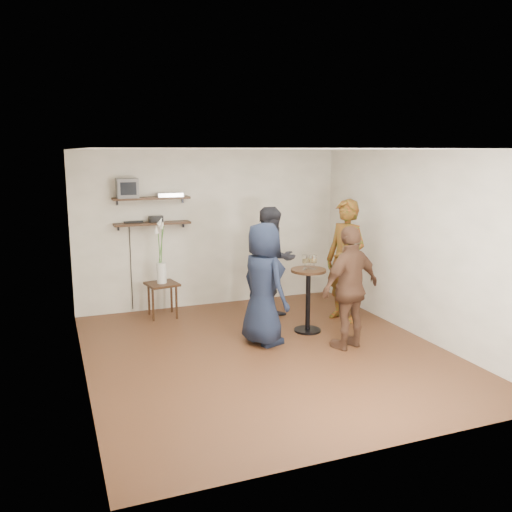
% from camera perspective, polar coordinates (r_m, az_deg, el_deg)
% --- Properties ---
extents(room, '(4.58, 5.08, 2.68)m').
position_cam_1_polar(room, '(6.78, 1.20, 0.12)').
color(room, '#452916').
rests_on(room, ground).
extents(shelf_upper, '(1.20, 0.25, 0.04)m').
position_cam_1_polar(shelf_upper, '(8.70, -10.94, 5.99)').
color(shelf_upper, black).
rests_on(shelf_upper, room).
extents(shelf_lower, '(1.20, 0.25, 0.04)m').
position_cam_1_polar(shelf_lower, '(8.74, -10.85, 3.38)').
color(shelf_lower, black).
rests_on(shelf_lower, room).
extents(crt_monitor, '(0.32, 0.30, 0.30)m').
position_cam_1_polar(crt_monitor, '(8.63, -13.42, 6.97)').
color(crt_monitor, '#59595B').
rests_on(crt_monitor, shelf_upper).
extents(dvd_deck, '(0.40, 0.24, 0.06)m').
position_cam_1_polar(dvd_deck, '(8.75, -9.10, 6.39)').
color(dvd_deck, silver).
rests_on(dvd_deck, shelf_upper).
extents(radio, '(0.22, 0.10, 0.10)m').
position_cam_1_polar(radio, '(8.75, -10.49, 3.84)').
color(radio, black).
rests_on(radio, shelf_lower).
extents(power_strip, '(0.30, 0.05, 0.03)m').
position_cam_1_polar(power_strip, '(8.74, -12.78, 3.52)').
color(power_strip, black).
rests_on(power_strip, shelf_lower).
extents(side_table, '(0.53, 0.53, 0.55)m').
position_cam_1_polar(side_table, '(8.64, -9.85, -3.40)').
color(side_table, black).
rests_on(side_table, room).
extents(vase_lilies, '(0.20, 0.21, 1.05)m').
position_cam_1_polar(vase_lilies, '(8.54, -9.95, -0.66)').
color(vase_lilies, silver).
rests_on(vase_lilies, side_table).
extents(drinks_table, '(0.51, 0.51, 0.92)m').
position_cam_1_polar(drinks_table, '(7.83, 5.51, -3.75)').
color(drinks_table, black).
rests_on(drinks_table, room).
extents(wine_glass_fl, '(0.07, 0.07, 0.21)m').
position_cam_1_polar(wine_glass_fl, '(7.67, 5.15, -0.40)').
color(wine_glass_fl, silver).
rests_on(wine_glass_fl, drinks_table).
extents(wine_glass_fr, '(0.07, 0.07, 0.21)m').
position_cam_1_polar(wine_glass_fr, '(7.72, 6.15, -0.38)').
color(wine_glass_fr, silver).
rests_on(wine_glass_fr, drinks_table).
extents(wine_glass_bl, '(0.06, 0.06, 0.19)m').
position_cam_1_polar(wine_glass_bl, '(7.76, 5.25, -0.38)').
color(wine_glass_bl, silver).
rests_on(wine_glass_bl, drinks_table).
extents(wine_glass_br, '(0.06, 0.06, 0.19)m').
position_cam_1_polar(wine_glass_br, '(7.76, 5.76, -0.39)').
color(wine_glass_br, silver).
rests_on(wine_glass_br, drinks_table).
extents(person_plaid, '(0.66, 0.80, 1.87)m').
position_cam_1_polar(person_plaid, '(8.35, 9.39, -0.50)').
color(person_plaid, '#9F2A12').
rests_on(person_plaid, room).
extents(person_dark, '(1.00, 0.87, 1.75)m').
position_cam_1_polar(person_dark, '(8.36, 1.75, -0.77)').
color(person_dark, black).
rests_on(person_dark, room).
extents(person_navy, '(0.73, 0.93, 1.66)m').
position_cam_1_polar(person_navy, '(7.26, 0.79, -2.96)').
color(person_navy, black).
rests_on(person_navy, room).
extents(person_brown, '(1.03, 0.65, 1.64)m').
position_cam_1_polar(person_brown, '(7.21, 9.92, -3.30)').
color(person_brown, '#4F3122').
rests_on(person_brown, room).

